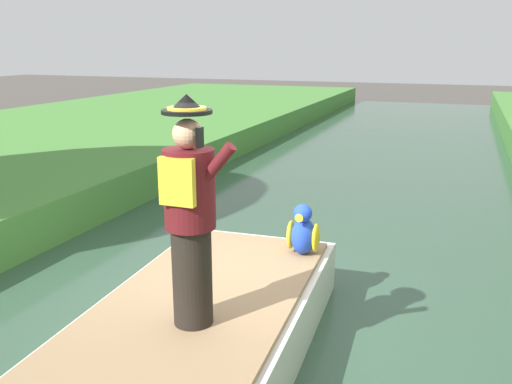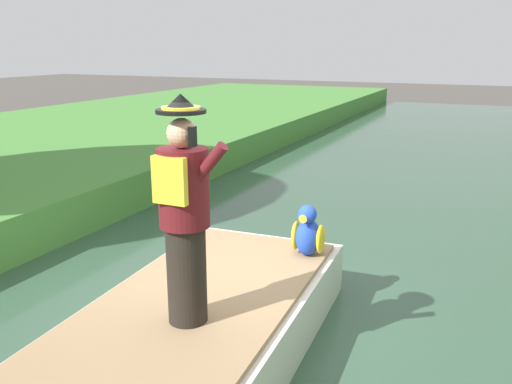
% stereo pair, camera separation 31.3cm
% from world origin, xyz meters
% --- Properties ---
extents(ground_plane, '(80.00, 80.00, 0.00)m').
position_xyz_m(ground_plane, '(0.00, 0.00, 0.00)').
color(ground_plane, '#4C4742').
extents(canal_water, '(6.55, 48.00, 0.10)m').
position_xyz_m(canal_water, '(0.00, 0.00, 0.05)').
color(canal_water, '#33513D').
rests_on(canal_water, ground).
extents(boat, '(2.03, 4.29, 0.61)m').
position_xyz_m(boat, '(0.00, -0.87, 0.40)').
color(boat, silver).
rests_on(boat, canal_water).
extents(person_pirate, '(0.61, 0.42, 1.85)m').
position_xyz_m(person_pirate, '(0.13, -1.09, 1.64)').
color(person_pirate, black).
rests_on(person_pirate, boat).
extents(parrot_plush, '(0.36, 0.35, 0.57)m').
position_xyz_m(parrot_plush, '(0.55, 0.69, 0.95)').
color(parrot_plush, blue).
rests_on(parrot_plush, boat).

